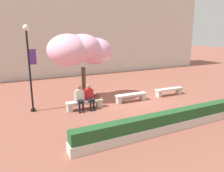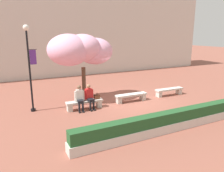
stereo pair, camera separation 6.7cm
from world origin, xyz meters
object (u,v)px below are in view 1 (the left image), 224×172
at_px(stone_bench_west_end, 85,103).
at_px(handbag, 97,97).
at_px(stone_bench_near_west, 131,96).
at_px(person_seated_left, 80,97).
at_px(lamp_post_with_banner, 29,61).
at_px(cherry_tree_main, 81,50).
at_px(person_seated_right, 90,96).
at_px(stone_bench_center, 169,91).

height_order(stone_bench_west_end, handbag, handbag).
bearing_deg(stone_bench_near_west, person_seated_left, -179.02).
bearing_deg(lamp_post_with_banner, person_seated_left, -23.15).
bearing_deg(handbag, person_seated_left, -178.12).
bearing_deg(lamp_post_with_banner, stone_bench_west_end, -19.75).
relative_size(stone_bench_west_end, cherry_tree_main, 0.51).
height_order(stone_bench_west_end, person_seated_right, person_seated_right).
relative_size(handbag, cherry_tree_main, 0.09).
distance_m(stone_bench_near_west, stone_bench_center, 2.82).
height_order(stone_bench_near_west, handbag, handbag).
relative_size(person_seated_right, cherry_tree_main, 0.34).
relative_size(stone_bench_west_end, handbag, 5.71).
height_order(stone_bench_center, cherry_tree_main, cherry_tree_main).
height_order(handbag, cherry_tree_main, cherry_tree_main).
bearing_deg(stone_bench_near_west, lamp_post_with_banner, 170.58).
distance_m(stone_bench_west_end, cherry_tree_main, 3.08).
bearing_deg(stone_bench_center, person_seated_right, -179.43).
distance_m(stone_bench_near_west, handbag, 2.14).
bearing_deg(person_seated_left, cherry_tree_main, 67.32).
bearing_deg(person_seated_right, stone_bench_west_end, 168.28).
bearing_deg(stone_bench_center, person_seated_left, -179.49).
height_order(stone_bench_center, person_seated_left, person_seated_left).
distance_m(stone_bench_center, lamp_post_with_banner, 8.42).
bearing_deg(stone_bench_near_west, person_seated_right, -178.81).
height_order(person_seated_right, handbag, person_seated_right).
height_order(stone_bench_near_west, stone_bench_center, same).
distance_m(stone_bench_west_end, stone_bench_near_west, 2.82).
distance_m(stone_bench_near_west, person_seated_left, 3.11).
bearing_deg(stone_bench_near_west, stone_bench_west_end, 180.00).
height_order(stone_bench_west_end, lamp_post_with_banner, lamp_post_with_banner).
distance_m(person_seated_right, handbag, 0.46).
relative_size(stone_bench_west_end, person_seated_right, 1.50).
relative_size(stone_bench_near_west, person_seated_right, 1.50).
bearing_deg(stone_bench_near_west, stone_bench_center, 0.00).
height_order(person_seated_left, cherry_tree_main, cherry_tree_main).
bearing_deg(cherry_tree_main, stone_bench_center, -16.46).
relative_size(person_seated_left, cherry_tree_main, 0.34).
bearing_deg(lamp_post_with_banner, handbag, -15.90).
bearing_deg(handbag, person_seated_right, -175.83).
xyz_separation_m(stone_bench_center, handbag, (-4.94, -0.02, 0.27)).
bearing_deg(stone_bench_west_end, person_seated_right, -11.72).
xyz_separation_m(person_seated_left, person_seated_right, (0.52, -0.00, 0.00)).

